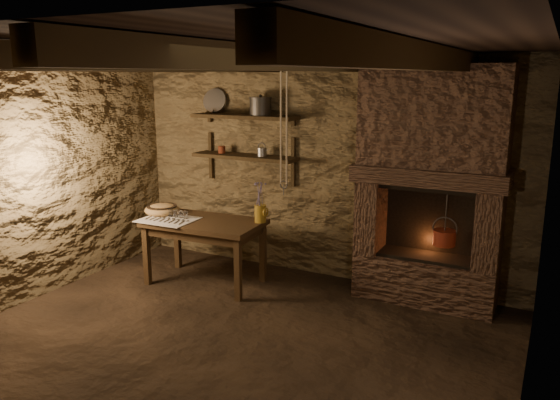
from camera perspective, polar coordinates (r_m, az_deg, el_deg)
The scene contains 24 objects.
floor at distance 4.67m, azimuth -6.28°, elevation -15.25°, with size 4.50×4.50×0.00m, color black.
back_wall at distance 5.97m, azimuth 4.11°, elevation 3.24°, with size 4.50×0.04×2.40m, color #4B3A23.
left_wall at distance 5.79m, azimuth -25.49°, elevation 1.70°, with size 0.04×4.00×2.40m, color #4B3A23.
right_wall at distance 3.55m, azimuth 25.14°, elevation -4.71°, with size 0.04×4.00×2.40m, color #4B3A23.
ceiling at distance 4.13m, azimuth -7.13°, elevation 15.59°, with size 4.50×4.00×0.04m, color black.
beam_far_left at distance 5.12m, azimuth -21.47°, elevation 13.28°, with size 0.14×3.95×0.16m, color black.
beam_mid_left at distance 4.43m, azimuth -12.61°, elevation 14.03°, with size 0.14×3.95×0.16m, color black.
beam_mid_right at distance 3.87m, azimuth -0.76°, elevation 14.54°, with size 0.14×3.95×0.16m, color black.
beam_far_right at distance 3.51m, azimuth 14.28°, elevation 14.32°, with size 0.14×3.95×0.16m, color black.
shelf_lower at distance 6.20m, azimuth -3.72°, elevation 4.54°, with size 1.25×0.30×0.04m, color black.
shelf_upper at distance 6.15m, azimuth -3.78°, elevation 8.69°, with size 1.25×0.30×0.04m, color black.
hearth at distance 5.38m, azimuth 15.44°, elevation 2.01°, with size 1.43×0.51×2.30m.
work_table at distance 5.92m, azimuth -7.83°, elevation -5.15°, with size 1.27×0.78×0.70m.
linen_cloth at distance 5.92m, azimuth -11.63°, elevation -2.02°, with size 0.57×0.46×0.01m, color beige.
pewter_cutlery_row at distance 5.90m, azimuth -11.74°, elevation -1.97°, with size 0.48×0.19×0.01m, color gray, non-canonical shape.
drinking_glasses at distance 5.98m, azimuth -10.84°, elevation -1.42°, with size 0.19×0.06×0.07m, color silver, non-canonical shape.
stoneware_jug at distance 5.68m, azimuth -2.05°, elevation -0.54°, with size 0.16×0.16×0.43m.
wooden_bowl at distance 6.18m, azimuth -12.23°, elevation -1.02°, with size 0.38×0.38×0.14m, color #A78048.
iron_stockpot at distance 6.03m, azimuth -2.04°, elevation 9.67°, with size 0.24×0.24×0.18m, color #2B2926.
tin_pan at distance 6.47m, azimuth -6.82°, elevation 10.27°, with size 0.28×0.28×0.04m, color #A0A09B.
small_kettle at distance 6.08m, azimuth -1.91°, elevation 5.04°, with size 0.14×0.10×0.15m, color #A0A09B, non-canonical shape.
rusty_tin at distance 6.35m, azimuth -6.10°, elevation 5.25°, with size 0.08×0.08×0.08m, color #531E10.
red_pot at distance 5.42m, azimuth 16.80°, elevation -3.68°, with size 0.24×0.24×0.54m.
hanging_ropes at distance 5.02m, azimuth 0.40°, elevation 8.34°, with size 0.08×0.08×1.20m, color tan, non-canonical shape.
Camera 1 is at (2.32, -3.41, 2.20)m, focal length 35.00 mm.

